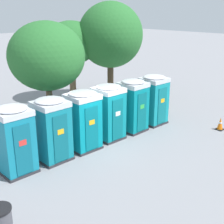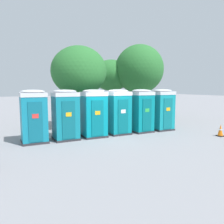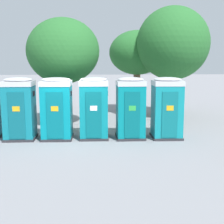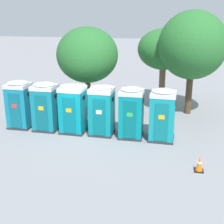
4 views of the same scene
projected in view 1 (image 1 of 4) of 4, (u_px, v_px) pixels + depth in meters
The scene contains 11 objects.
ground_plane at pixel (97, 143), 13.94m from camera, with size 120.00×120.00×0.00m, color gray.
portapotty_0 at pixel (15, 140), 11.10m from camera, with size 1.21×1.21×2.54m.
portapotty_1 at pixel (52, 129), 12.04m from camera, with size 1.23×1.21×2.54m.
portapotty_2 at pixel (83, 120), 13.01m from camera, with size 1.27×1.23×2.54m.
portapotty_3 at pixel (109, 112), 14.03m from camera, with size 1.20×1.22×2.54m.
portapotty_4 at pixel (133, 105), 14.96m from camera, with size 1.17×1.21×2.54m.
portapotty_5 at pixel (153, 99), 15.93m from camera, with size 1.24×1.23×2.54m.
street_tree_0 at pixel (47, 56), 14.05m from camera, with size 3.47×3.47×5.22m.
street_tree_1 at pixel (110, 35), 19.00m from camera, with size 3.96×3.96×6.12m.
street_tree_2 at pixel (71, 43), 19.18m from camera, with size 3.36×3.36×5.00m.
traffic_cone at pixel (220, 124), 15.33m from camera, with size 0.36×0.36×0.64m.
Camera 1 is at (-8.44, -9.59, 5.78)m, focal length 50.00 mm.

